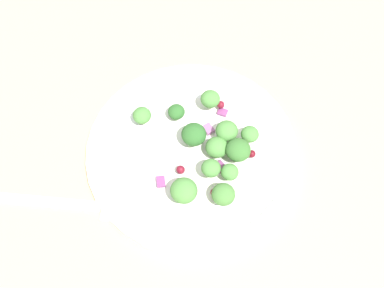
{
  "coord_description": "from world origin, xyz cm",
  "views": [
    {
      "loc": [
        20.73,
        -14.19,
        52.06
      ],
      "look_at": [
        -1.9,
        -0.63,
        2.7
      ],
      "focal_mm": 45.88,
      "sensor_mm": 36.0,
      "label": 1
    }
  ],
  "objects_px": {
    "plate": "(192,151)",
    "broccoli_floret_2": "(230,172)",
    "broccoli_floret_0": "(174,113)",
    "broccoli_floret_1": "(250,134)",
    "fork": "(61,203)"
  },
  "relations": [
    {
      "from": "broccoli_floret_0",
      "to": "broccoli_floret_1",
      "type": "bearing_deg",
      "value": 40.16
    },
    {
      "from": "fork",
      "to": "plate",
      "type": "bearing_deg",
      "value": 81.89
    },
    {
      "from": "plate",
      "to": "broccoli_floret_1",
      "type": "relative_size",
      "value": 11.79
    },
    {
      "from": "broccoli_floret_1",
      "to": "broccoli_floret_2",
      "type": "xyz_separation_m",
      "value": [
        0.03,
        -0.05,
        -0.0
      ]
    },
    {
      "from": "broccoli_floret_0",
      "to": "broccoli_floret_2",
      "type": "distance_m",
      "value": 0.1
    },
    {
      "from": "plate",
      "to": "broccoli_floret_0",
      "type": "height_order",
      "value": "broccoli_floret_0"
    },
    {
      "from": "broccoli_floret_1",
      "to": "broccoli_floret_2",
      "type": "bearing_deg",
      "value": -58.55
    },
    {
      "from": "broccoli_floret_0",
      "to": "broccoli_floret_2",
      "type": "xyz_separation_m",
      "value": [
        0.1,
        0.01,
        0.0
      ]
    },
    {
      "from": "plate",
      "to": "broccoli_floret_2",
      "type": "relative_size",
      "value": 12.33
    },
    {
      "from": "plate",
      "to": "broccoli_floret_0",
      "type": "bearing_deg",
      "value": 176.55
    },
    {
      "from": "broccoli_floret_0",
      "to": "broccoli_floret_2",
      "type": "height_order",
      "value": "broccoli_floret_2"
    },
    {
      "from": "plate",
      "to": "broccoli_floret_2",
      "type": "xyz_separation_m",
      "value": [
        0.05,
        0.02,
        0.02
      ]
    },
    {
      "from": "broccoli_floret_0",
      "to": "fork",
      "type": "relative_size",
      "value": 0.13
    },
    {
      "from": "plate",
      "to": "broccoli_floret_1",
      "type": "bearing_deg",
      "value": 68.53
    },
    {
      "from": "plate",
      "to": "fork",
      "type": "relative_size",
      "value": 1.55
    }
  ]
}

